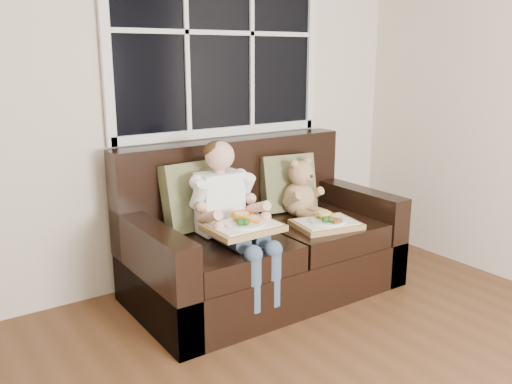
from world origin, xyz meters
TOP-DOWN VIEW (x-y plane):
  - room_walls at (0.00, 0.00)m, footprint 4.52×5.02m
  - window_back at (0.74, 2.48)m, footprint 1.62×0.04m
  - loveseat at (0.74, 2.02)m, footprint 1.70×0.92m
  - pillow_left at (0.37, 2.17)m, footprint 0.43×0.22m
  - pillow_right at (1.09, 2.17)m, footprint 0.41×0.24m
  - child at (0.44, 1.90)m, footprint 0.39×0.60m
  - teddy_bear at (1.10, 2.03)m, footprint 0.25×0.31m
  - tray_left at (0.43, 1.72)m, footprint 0.41×0.32m
  - tray_right at (1.06, 1.72)m, footprint 0.44×0.37m

SIDE VIEW (x-z plane):
  - loveseat at x=0.74m, z-range -0.17..0.79m
  - tray_right at x=1.06m, z-range 0.43..0.52m
  - tray_left at x=0.43m, z-range 0.53..0.62m
  - teddy_bear at x=1.10m, z-range 0.41..0.81m
  - pillow_right at x=1.09m, z-range 0.44..0.84m
  - child at x=0.44m, z-range 0.21..1.09m
  - pillow_left at x=0.37m, z-range 0.44..0.88m
  - room_walls at x=0.00m, z-range 0.24..2.95m
  - window_back at x=0.74m, z-range 0.96..2.33m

